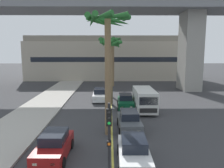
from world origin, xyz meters
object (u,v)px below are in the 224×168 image
Objects in this scene: car_queue_front at (100,95)px; traffic_light_median_near at (109,136)px; car_queue_third at (129,121)px; car_queue_fourth at (54,146)px; palm_tree_near_median at (113,46)px; delivery_van at (144,99)px; palm_tree_mid_median at (111,53)px; car_queue_second at (134,152)px; palm_tree_far_median at (108,39)px; car_queue_fifth at (125,102)px; palm_tree_farthest_median at (108,47)px.

traffic_light_median_near reaches higher than car_queue_front.
car_queue_third is 1.00× the size of car_queue_fourth.
palm_tree_near_median is (-0.94, 22.58, 6.44)m from car_queue_third.
delivery_van is 14.48m from traffic_light_median_near.
palm_tree_mid_median reaches higher than traffic_light_median_near.
car_queue_front is at bearing 128.04° from palm_tree_mid_median.
car_queue_second is 4.84m from car_queue_fourth.
car_queue_front is at bearing 105.07° from car_queue_third.
car_queue_front is 13.59m from palm_tree_near_median.
palm_tree_far_median is (-3.85, -6.75, 6.04)m from delivery_van.
palm_tree_far_median is (-0.78, -23.54, 0.16)m from palm_tree_near_median.
car_queue_third is 1.00× the size of car_queue_fifth.
car_queue_second is (2.66, -16.36, 0.00)m from car_queue_front.
palm_tree_mid_median reaches higher than car_queue_front.
palm_tree_near_median is at bearing 88.71° from traffic_light_median_near.
palm_tree_near_median is 23.55m from palm_tree_far_median.
palm_tree_far_median is 1.10× the size of palm_tree_farthest_median.
palm_tree_near_median is (0.69, 30.70, 4.45)m from traffic_light_median_near.
palm_tree_mid_median is (-0.48, -13.69, -0.96)m from palm_tree_near_median.
car_queue_second is 11.63m from delivery_van.
car_queue_front and car_queue_second have the same top height.
car_queue_third is at bearing -110.19° from delivery_van.
palm_tree_farthest_median is at bearing 80.63° from car_queue_fourth.
car_queue_second is at bearing -10.84° from car_queue_fourth.
car_queue_third and car_queue_fourth have the same top height.
car_queue_front is at bearing 129.94° from car_queue_fifth.
traffic_light_median_near is 0.50× the size of palm_tree_farthest_median.
car_queue_third is 6.19m from delivery_van.
palm_tree_farthest_median reaches higher than car_queue_fourth.
car_queue_fifth is 0.53× the size of palm_tree_mid_median.
car_queue_front is 11.15m from car_queue_third.
delivery_van is 18.05m from palm_tree_near_median.
car_queue_fifth is 15.43m from traffic_light_median_near.
palm_tree_farthest_median is at bearing 104.49° from car_queue_fifth.
palm_tree_near_median reaches higher than car_queue_fifth.
palm_tree_far_median reaches higher than car_queue_third.
palm_tree_near_median is 13.73m from palm_tree_mid_median.
delivery_van is 1.25× the size of traffic_light_median_near.
delivery_van is 0.57× the size of palm_tree_far_median.
car_queue_front is 1.00× the size of car_queue_third.
palm_tree_near_median is 1.14× the size of palm_tree_mid_median.
car_queue_third is 16.14m from palm_tree_farthest_median.
palm_tree_mid_median is (1.47, -1.88, 5.48)m from car_queue_front.
car_queue_front is 19.04m from traffic_light_median_near.
delivery_van reaches higher than car_queue_fifth.
palm_tree_farthest_median is at bearing 94.36° from car_queue_second.
car_queue_fourth is at bearing -113.85° from car_queue_fifth.
car_queue_fourth is 12.67m from delivery_van.
car_queue_third is 0.99× the size of traffic_light_median_near.
car_queue_third and car_queue_fifth have the same top height.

